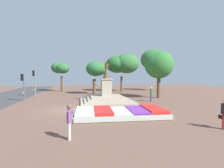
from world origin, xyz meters
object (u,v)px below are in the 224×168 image
at_px(statue_monument, 106,97).
at_px(traffic_light_far_corner, 34,79).
at_px(pedestrian_crossing_plaza, 69,119).
at_px(flower_planter, 120,113).
at_px(pedestrian_near_planter, 151,93).
at_px(traffic_light_mid_block, 23,82).

height_order(statue_monument, traffic_light_far_corner, statue_monument).
bearing_deg(pedestrian_crossing_plaza, flower_planter, 50.83).
xyz_separation_m(pedestrian_near_planter, pedestrian_crossing_plaza, (-8.69, -10.58, -0.02)).
xyz_separation_m(statue_monument, traffic_light_far_corner, (-9.39, 6.59, 1.96)).
bearing_deg(traffic_light_far_corner, pedestrian_crossing_plaza, -71.89).
distance_m(flower_planter, traffic_light_mid_block, 13.32).
bearing_deg(flower_planter, statue_monument, 90.05).
height_order(flower_planter, pedestrian_near_planter, pedestrian_near_planter).
xyz_separation_m(traffic_light_mid_block, pedestrian_crossing_plaza, (6.03, -13.39, -1.24)).
distance_m(statue_monument, pedestrian_near_planter, 5.25).
xyz_separation_m(flower_planter, traffic_light_far_corner, (-9.40, 13.63, 2.33)).
distance_m(traffic_light_far_corner, pedestrian_crossing_plaza, 18.96).
relative_size(statue_monument, traffic_light_mid_block, 1.82).
bearing_deg(traffic_light_mid_block, statue_monument, -11.96).
xyz_separation_m(statue_monument, pedestrian_near_planter, (5.17, -0.79, 0.41)).
bearing_deg(traffic_light_far_corner, flower_planter, -55.40).
relative_size(pedestrian_near_planter, pedestrian_crossing_plaza, 1.02).
height_order(traffic_light_mid_block, pedestrian_crossing_plaza, traffic_light_mid_block).
height_order(flower_planter, traffic_light_far_corner, traffic_light_far_corner).
bearing_deg(flower_planter, pedestrian_crossing_plaza, -129.17).
relative_size(statue_monument, traffic_light_far_corner, 1.58).
distance_m(flower_planter, statue_monument, 7.05).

